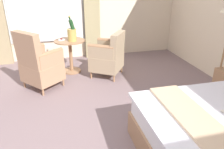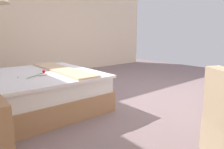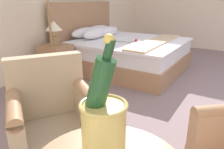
% 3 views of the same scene
% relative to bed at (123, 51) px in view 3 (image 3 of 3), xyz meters
% --- Properties ---
extents(bed, '(1.84, 2.07, 1.23)m').
position_rel_bed_xyz_m(bed, '(0.00, 0.00, 0.00)').
color(bed, '#A17652').
rests_on(bed, ground).
extents(nightstand, '(0.45, 0.45, 0.57)m').
position_rel_bed_xyz_m(nightstand, '(-1.10, 0.66, -0.05)').
color(nightstand, '#A17652').
rests_on(nightstand, ground).
extents(bedside_lamp, '(0.27, 0.27, 0.39)m').
position_rel_bed_xyz_m(bedside_lamp, '(-1.10, 0.66, 0.50)').
color(bedside_lamp, '#93724A').
rests_on(bedside_lamp, nightstand).
extents(champagne_bucket, '(0.19, 0.19, 0.50)m').
position_rel_bed_xyz_m(champagne_bucket, '(-3.01, -1.58, 0.51)').
color(champagne_bucket, tan).
rests_on(champagne_bucket, side_table_round).
extents(armchair_by_window, '(0.79, 0.79, 0.90)m').
position_rel_bed_xyz_m(armchair_by_window, '(-2.67, -0.92, 0.08)').
color(armchair_by_window, '#A17652').
rests_on(armchair_by_window, ground).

